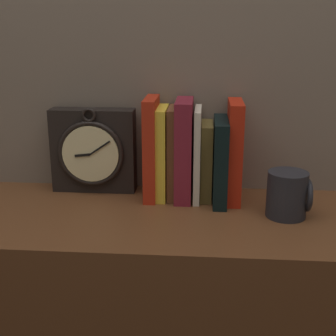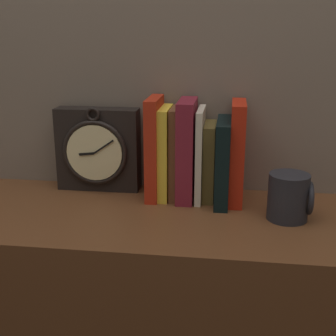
{
  "view_description": "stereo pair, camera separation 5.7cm",
  "coord_description": "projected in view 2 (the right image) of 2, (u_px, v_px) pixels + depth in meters",
  "views": [
    {
      "loc": [
        0.08,
        -0.98,
        1.22
      ],
      "look_at": [
        0.0,
        0.0,
        0.92
      ],
      "focal_mm": 50.0,
      "sensor_mm": 36.0,
      "label": 1
    },
    {
      "loc": [
        0.13,
        -0.97,
        1.22
      ],
      "look_at": [
        0.0,
        0.0,
        0.92
      ],
      "focal_mm": 50.0,
      "sensor_mm": 36.0,
      "label": 2
    }
  ],
  "objects": [
    {
      "name": "book_slot2_brown",
      "position": [
        174.0,
        153.0,
        1.15
      ],
      "size": [
        0.02,
        0.11,
        0.22
      ],
      "color": "brown",
      "rests_on": "bookshelf"
    },
    {
      "name": "book_slot1_yellow",
      "position": [
        165.0,
        153.0,
        1.14
      ],
      "size": [
        0.02,
        0.12,
        0.22
      ],
      "color": "yellow",
      "rests_on": "bookshelf"
    },
    {
      "name": "book_slot4_cream",
      "position": [
        200.0,
        154.0,
        1.13
      ],
      "size": [
        0.02,
        0.13,
        0.22
      ],
      "color": "beige",
      "rests_on": "bookshelf"
    },
    {
      "name": "mug",
      "position": [
        290.0,
        197.0,
        1.02
      ],
      "size": [
        0.09,
        0.09,
        0.1
      ],
      "color": "#232328",
      "rests_on": "bookshelf"
    },
    {
      "name": "book_slot5_brown",
      "position": [
        209.0,
        161.0,
        1.14
      ],
      "size": [
        0.03,
        0.11,
        0.19
      ],
      "color": "brown",
      "rests_on": "bookshelf"
    },
    {
      "name": "book_slot7_red",
      "position": [
        237.0,
        152.0,
        1.11
      ],
      "size": [
        0.03,
        0.14,
        0.24
      ],
      "color": "red",
      "rests_on": "bookshelf"
    },
    {
      "name": "book_slot6_black",
      "position": [
        223.0,
        162.0,
        1.11
      ],
      "size": [
        0.03,
        0.16,
        0.2
      ],
      "color": "black",
      "rests_on": "bookshelf"
    },
    {
      "name": "book_slot3_maroon",
      "position": [
        187.0,
        150.0,
        1.13
      ],
      "size": [
        0.04,
        0.13,
        0.24
      ],
      "color": "maroon",
      "rests_on": "bookshelf"
    },
    {
      "name": "clock",
      "position": [
        98.0,
        150.0,
        1.19
      ],
      "size": [
        0.21,
        0.07,
        0.22
      ],
      "color": "black",
      "rests_on": "bookshelf"
    },
    {
      "name": "book_slot0_red",
      "position": [
        154.0,
        148.0,
        1.14
      ],
      "size": [
        0.03,
        0.13,
        0.25
      ],
      "color": "#B42713",
      "rests_on": "bookshelf"
    }
  ]
}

